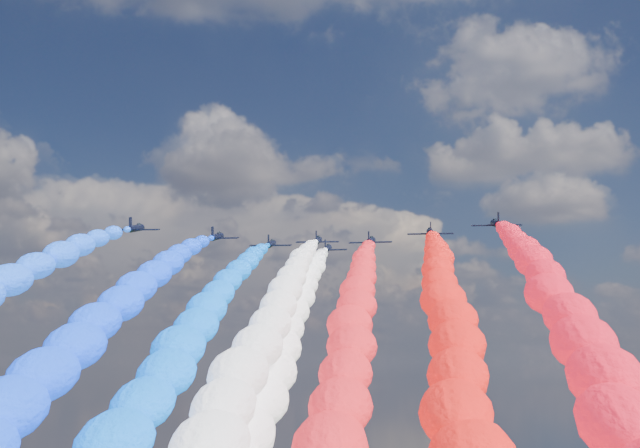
# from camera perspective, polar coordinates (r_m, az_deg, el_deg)

# --- Properties ---
(jet_0) EXTENTS (9.59, 12.62, 4.88)m
(jet_0) POSITION_cam_1_polar(r_m,az_deg,el_deg) (160.05, -12.41, -0.28)
(jet_0) COLOR black
(jet_1) EXTENTS (9.01, 12.21, 4.88)m
(jet_1) POSITION_cam_1_polar(r_m,az_deg,el_deg) (168.15, -7.03, -0.86)
(jet_1) COLOR black
(trail_1) EXTENTS (7.22, 101.56, 41.93)m
(trail_1) POSITION_cam_1_polar(r_m,az_deg,el_deg) (116.35, -12.92, -6.02)
(trail_1) COLOR #0F41FF
(jet_2) EXTENTS (9.19, 12.34, 4.88)m
(jet_2) POSITION_cam_1_polar(r_m,az_deg,el_deg) (177.59, -3.36, -1.37)
(jet_2) COLOR black
(trail_2) EXTENTS (7.22, 101.56, 41.93)m
(trail_2) POSITION_cam_1_polar(r_m,az_deg,el_deg) (124.92, -7.26, -6.39)
(trail_2) COLOR blue
(jet_3) EXTENTS (9.14, 12.31, 4.88)m
(jet_3) POSITION_cam_1_polar(r_m,az_deg,el_deg) (172.09, -0.15, -1.13)
(jet_3) COLOR black
(trail_3) EXTENTS (7.22, 101.56, 41.93)m
(trail_3) POSITION_cam_1_polar(r_m,az_deg,el_deg) (118.83, -2.79, -6.31)
(trail_3) COLOR white
(jet_4) EXTENTS (8.88, 12.12, 4.88)m
(jet_4) POSITION_cam_1_polar(r_m,az_deg,el_deg) (184.28, 0.50, -1.68)
(jet_4) COLOR black
(trail_4) EXTENTS (7.22, 101.56, 41.93)m
(trail_4) POSITION_cam_1_polar(r_m,az_deg,el_deg) (131.03, -1.63, -6.60)
(trail_4) COLOR white
(jet_5) EXTENTS (9.41, 12.50, 4.88)m
(jet_5) POSITION_cam_1_polar(r_m,az_deg,el_deg) (173.01, 3.47, -1.15)
(jet_5) COLOR black
(trail_5) EXTENTS (7.22, 101.56, 41.93)m
(trail_5) POSITION_cam_1_polar(r_m,az_deg,el_deg) (119.41, 2.51, -6.32)
(trail_5) COLOR red
(jet_6) EXTENTS (8.86, 12.11, 4.88)m
(jet_6) POSITION_cam_1_polar(r_m,az_deg,el_deg) (162.64, 7.51, -0.56)
(jet_6) COLOR black
(trail_6) EXTENTS (7.22, 101.56, 41.93)m
(trail_6) POSITION_cam_1_polar(r_m,az_deg,el_deg) (108.93, 8.47, -5.94)
(trail_6) COLOR red
(jet_7) EXTENTS (8.82, 12.08, 4.88)m
(jet_7) POSITION_cam_1_polar(r_m,az_deg,el_deg) (154.44, 11.89, 0.03)
(jet_7) COLOR black
(trail_7) EXTENTS (7.22, 101.56, 41.93)m
(trail_7) POSITION_cam_1_polar(r_m,az_deg,el_deg) (101.06, 15.28, -5.45)
(trail_7) COLOR red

